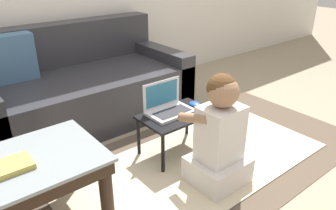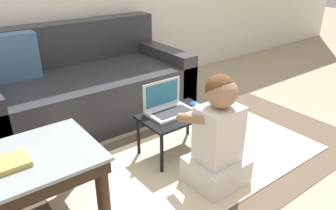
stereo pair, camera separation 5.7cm
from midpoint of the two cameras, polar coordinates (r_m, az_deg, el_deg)
ground_plane at (r=2.23m, az=4.79°, el=-11.48°), size 16.00×16.00×0.00m
area_rug at (r=2.29m, az=5.48°, el=-10.31°), size 2.60×1.22×0.01m
couch at (r=2.92m, az=-14.07°, el=3.10°), size 1.73×0.90×0.78m
coffee_table at (r=1.77m, az=-24.91°, el=-11.16°), size 0.86×0.53×0.42m
laptop_desk at (r=2.29m, az=2.18°, el=-2.47°), size 0.51×0.33×0.31m
laptop at (r=2.27m, az=0.81°, el=-0.48°), size 0.32×0.21×0.22m
computer_mouse at (r=2.38m, az=5.51°, el=0.07°), size 0.08×0.10×0.03m
person_seated at (r=1.99m, az=9.47°, el=-5.66°), size 0.33×0.38×0.72m
book_on_table at (r=1.70m, az=-25.05°, el=-9.17°), size 0.17×0.15×0.03m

